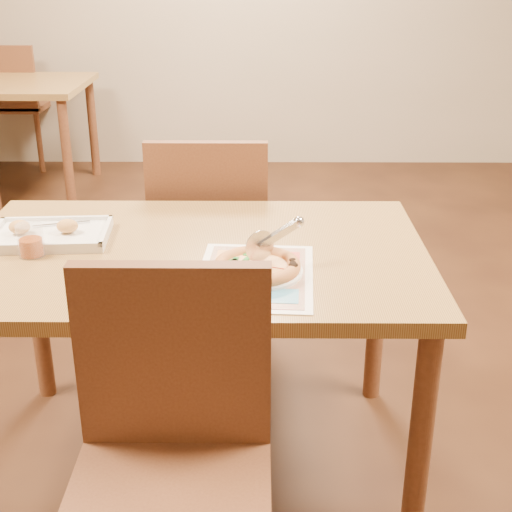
{
  "coord_description": "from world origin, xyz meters",
  "views": [
    {
      "loc": [
        0.19,
        -1.83,
        1.48
      ],
      "look_at": [
        0.18,
        -0.16,
        0.77
      ],
      "focal_mm": 50.0,
      "sensor_mm": 36.0,
      "label": 1
    }
  ],
  "objects_px": {
    "appetizer_tray": "(49,235)",
    "menu": "(255,276)",
    "pizza": "(257,266)",
    "bg_chair_far": "(12,92)",
    "glass_tumbler": "(31,242)",
    "chair_far": "(210,225)",
    "chair_near": "(171,427)",
    "plate": "(256,272)",
    "dining_table": "(195,277)",
    "pizza_cutter": "(273,238)"
  },
  "relations": [
    {
      "from": "chair_far",
      "to": "plate",
      "type": "xyz_separation_m",
      "value": [
        0.18,
        -0.76,
        0.16
      ]
    },
    {
      "from": "appetizer_tray",
      "to": "glass_tumbler",
      "type": "relative_size",
      "value": 3.84
    },
    {
      "from": "dining_table",
      "to": "pizza",
      "type": "distance_m",
      "value": 0.27
    },
    {
      "from": "dining_table",
      "to": "bg_chair_far",
      "type": "distance_m",
      "value": 3.67
    },
    {
      "from": "chair_far",
      "to": "menu",
      "type": "relative_size",
      "value": 1.14
    },
    {
      "from": "dining_table",
      "to": "chair_near",
      "type": "bearing_deg",
      "value": -90.0
    },
    {
      "from": "pizza",
      "to": "appetizer_tray",
      "type": "height_order",
      "value": "appetizer_tray"
    },
    {
      "from": "plate",
      "to": "menu",
      "type": "xyz_separation_m",
      "value": [
        -0.0,
        -0.02,
        -0.0
      ]
    },
    {
      "from": "appetizer_tray",
      "to": "plate",
      "type": "bearing_deg",
      "value": -21.42
    },
    {
      "from": "dining_table",
      "to": "glass_tumbler",
      "type": "relative_size",
      "value": 14.41
    },
    {
      "from": "appetizer_tray",
      "to": "glass_tumbler",
      "type": "distance_m",
      "value": 0.12
    },
    {
      "from": "chair_near",
      "to": "plate",
      "type": "xyz_separation_m",
      "value": [
        0.18,
        0.44,
        0.16
      ]
    },
    {
      "from": "chair_near",
      "to": "chair_far",
      "type": "bearing_deg",
      "value": 90.0
    },
    {
      "from": "appetizer_tray",
      "to": "menu",
      "type": "xyz_separation_m",
      "value": [
        0.6,
        -0.25,
        -0.01
      ]
    },
    {
      "from": "dining_table",
      "to": "plate",
      "type": "distance_m",
      "value": 0.26
    },
    {
      "from": "chair_near",
      "to": "chair_far",
      "type": "relative_size",
      "value": 1.0
    },
    {
      "from": "pizza_cutter",
      "to": "menu",
      "type": "height_order",
      "value": "pizza_cutter"
    },
    {
      "from": "bg_chair_far",
      "to": "pizza",
      "type": "relative_size",
      "value": 2.1
    },
    {
      "from": "pizza",
      "to": "glass_tumbler",
      "type": "relative_size",
      "value": 2.48
    },
    {
      "from": "bg_chair_far",
      "to": "glass_tumbler",
      "type": "xyz_separation_m",
      "value": [
        1.16,
        -3.35,
        0.19
      ]
    },
    {
      "from": "menu",
      "to": "glass_tumbler",
      "type": "bearing_deg",
      "value": 167.78
    },
    {
      "from": "chair_near",
      "to": "plate",
      "type": "height_order",
      "value": "chair_near"
    },
    {
      "from": "chair_near",
      "to": "chair_far",
      "type": "height_order",
      "value": "same"
    },
    {
      "from": "chair_far",
      "to": "bg_chair_far",
      "type": "relative_size",
      "value": 1.0
    },
    {
      "from": "plate",
      "to": "menu",
      "type": "height_order",
      "value": "plate"
    },
    {
      "from": "glass_tumbler",
      "to": "plate",
      "type": "bearing_deg",
      "value": -10.72
    },
    {
      "from": "plate",
      "to": "pizza",
      "type": "distance_m",
      "value": 0.02
    },
    {
      "from": "pizza",
      "to": "glass_tumbler",
      "type": "height_order",
      "value": "glass_tumbler"
    },
    {
      "from": "pizza",
      "to": "glass_tumbler",
      "type": "distance_m",
      "value": 0.63
    },
    {
      "from": "pizza_cutter",
      "to": "chair_far",
      "type": "bearing_deg",
      "value": 75.66
    },
    {
      "from": "chair_far",
      "to": "glass_tumbler",
      "type": "xyz_separation_m",
      "value": [
        -0.44,
        -0.65,
        0.19
      ]
    },
    {
      "from": "chair_near",
      "to": "glass_tumbler",
      "type": "bearing_deg",
      "value": 128.16
    },
    {
      "from": "chair_far",
      "to": "plate",
      "type": "distance_m",
      "value": 0.8
    },
    {
      "from": "plate",
      "to": "pizza",
      "type": "relative_size",
      "value": 1.08
    },
    {
      "from": "bg_chair_far",
      "to": "menu",
      "type": "distance_m",
      "value": 3.91
    },
    {
      "from": "pizza",
      "to": "bg_chair_far",
      "type": "bearing_deg",
      "value": 117.13
    },
    {
      "from": "dining_table",
      "to": "glass_tumbler",
      "type": "height_order",
      "value": "glass_tumbler"
    },
    {
      "from": "chair_near",
      "to": "pizza",
      "type": "relative_size",
      "value": 2.1
    },
    {
      "from": "chair_near",
      "to": "pizza",
      "type": "bearing_deg",
      "value": 67.64
    },
    {
      "from": "pizza",
      "to": "appetizer_tray",
      "type": "xyz_separation_m",
      "value": [
        -0.6,
        0.24,
        -0.01
      ]
    },
    {
      "from": "chair_near",
      "to": "appetizer_tray",
      "type": "distance_m",
      "value": 0.81
    },
    {
      "from": "plate",
      "to": "glass_tumbler",
      "type": "xyz_separation_m",
      "value": [
        -0.61,
        0.12,
        0.03
      ]
    },
    {
      "from": "pizza_cutter",
      "to": "menu",
      "type": "bearing_deg",
      "value": -161.35
    },
    {
      "from": "chair_far",
      "to": "menu",
      "type": "height_order",
      "value": "chair_far"
    },
    {
      "from": "chair_near",
      "to": "appetizer_tray",
      "type": "xyz_separation_m",
      "value": [
        -0.42,
        0.68,
        0.17
      ]
    },
    {
      "from": "appetizer_tray",
      "to": "chair_far",
      "type": "bearing_deg",
      "value": 51.34
    },
    {
      "from": "dining_table",
      "to": "plate",
      "type": "xyz_separation_m",
      "value": [
        0.18,
        -0.16,
        0.09
      ]
    },
    {
      "from": "chair_near",
      "to": "dining_table",
      "type": "bearing_deg",
      "value": 90.0
    },
    {
      "from": "chair_near",
      "to": "menu",
      "type": "height_order",
      "value": "chair_near"
    },
    {
      "from": "dining_table",
      "to": "chair_far",
      "type": "xyz_separation_m",
      "value": [
        -0.0,
        0.6,
        -0.07
      ]
    }
  ]
}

